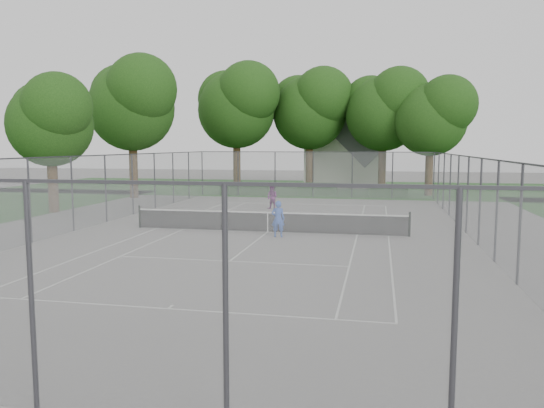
% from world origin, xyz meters
% --- Properties ---
extents(ground, '(120.00, 120.00, 0.00)m').
position_xyz_m(ground, '(0.00, 0.00, 0.00)').
color(ground, slate).
rests_on(ground, ground).
extents(grass_far, '(60.00, 20.00, 0.00)m').
position_xyz_m(grass_far, '(0.00, 26.00, 0.00)').
color(grass_far, '#1A4915').
rests_on(grass_far, ground).
extents(court_markings, '(11.03, 23.83, 0.01)m').
position_xyz_m(court_markings, '(0.00, 0.00, 0.01)').
color(court_markings, silver).
rests_on(court_markings, ground).
extents(tennis_net, '(12.87, 0.10, 1.10)m').
position_xyz_m(tennis_net, '(0.00, 0.00, 0.51)').
color(tennis_net, black).
rests_on(tennis_net, ground).
extents(perimeter_fence, '(18.08, 34.08, 3.52)m').
position_xyz_m(perimeter_fence, '(0.00, 0.00, 1.81)').
color(perimeter_fence, '#38383D').
rests_on(perimeter_fence, ground).
extents(tree_far_left, '(7.76, 7.08, 11.15)m').
position_xyz_m(tree_far_left, '(-7.29, 21.65, 7.66)').
color(tree_far_left, '#3C2815').
rests_on(tree_far_left, ground).
extents(tree_far_midleft, '(7.53, 6.87, 10.82)m').
position_xyz_m(tree_far_midleft, '(-1.10, 23.72, 7.44)').
color(tree_far_midleft, '#3C2815').
rests_on(tree_far_midleft, ground).
extents(tree_far_midright, '(7.28, 6.64, 10.46)m').
position_xyz_m(tree_far_midright, '(5.33, 22.46, 7.19)').
color(tree_far_midright, '#3C2815').
rests_on(tree_far_midright, ground).
extents(tree_far_right, '(6.55, 5.98, 9.41)m').
position_xyz_m(tree_far_right, '(9.01, 20.18, 6.46)').
color(tree_far_right, '#3C2815').
rests_on(tree_far_right, ground).
extents(tree_side_back, '(7.44, 6.79, 10.69)m').
position_xyz_m(tree_side_back, '(-13.35, 13.80, 7.35)').
color(tree_side_back, '#3C2815').
rests_on(tree_side_back, ground).
extents(tree_side_front, '(5.70, 5.21, 8.20)m').
position_xyz_m(tree_side_front, '(-14.10, 4.61, 5.63)').
color(tree_side_front, '#3C2815').
rests_on(tree_side_front, ground).
extents(hedge_left, '(4.03, 1.21, 1.01)m').
position_xyz_m(hedge_left, '(-5.56, 17.76, 0.50)').
color(hedge_left, '#1B4716').
rests_on(hedge_left, ground).
extents(hedge_mid, '(3.17, 0.90, 1.00)m').
position_xyz_m(hedge_mid, '(0.13, 18.56, 0.50)').
color(hedge_mid, '#1B4716').
rests_on(hedge_mid, ground).
extents(hedge_right, '(2.99, 1.10, 0.90)m').
position_xyz_m(hedge_right, '(5.73, 18.45, 0.45)').
color(hedge_right, '#1B4716').
rests_on(hedge_right, ground).
extents(house, '(7.58, 5.87, 9.43)m').
position_xyz_m(house, '(1.84, 28.56, 3.80)').
color(house, silver).
rests_on(house, ground).
extents(girl_player, '(0.61, 0.43, 1.60)m').
position_xyz_m(girl_player, '(0.72, -1.20, 0.80)').
color(girl_player, '#3156B9').
rests_on(girl_player, ground).
extents(woman_player, '(0.91, 0.83, 1.52)m').
position_xyz_m(woman_player, '(-1.54, 8.67, 0.76)').
color(woman_player, '#6C2468').
rests_on(woman_player, ground).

